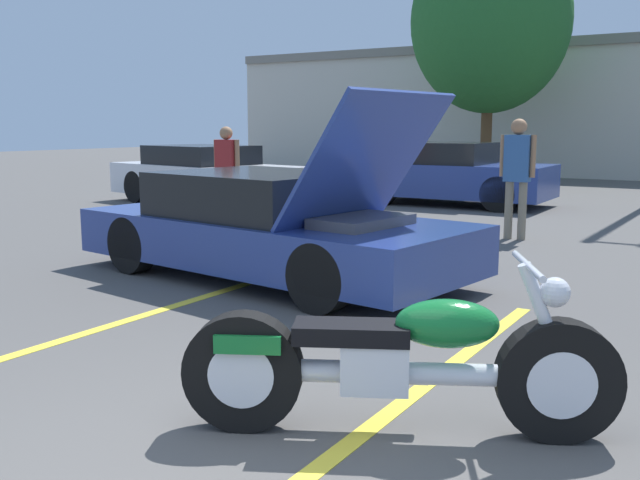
% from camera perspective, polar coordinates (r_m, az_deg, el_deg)
% --- Properties ---
extents(parking_stripe_foreground, '(0.12, 4.91, 0.01)m').
position_cam_1_polar(parking_stripe_foreground, '(6.20, -17.06, -6.75)').
color(parking_stripe_foreground, yellow).
rests_on(parking_stripe_foreground, ground).
extents(parking_stripe_middle, '(0.12, 4.91, 0.01)m').
position_cam_1_polar(parking_stripe_middle, '(4.58, 7.51, -12.12)').
color(parking_stripe_middle, yellow).
rests_on(parking_stripe_middle, ground).
extents(tree_background, '(4.52, 4.52, 7.21)m').
position_cam_1_polar(tree_background, '(21.80, 13.47, 16.65)').
color(tree_background, brown).
rests_on(tree_background, ground).
extents(motorcycle, '(2.17, 1.21, 0.96)m').
position_cam_1_polar(motorcycle, '(3.90, 6.25, -9.74)').
color(motorcycle, black).
rests_on(motorcycle, ground).
extents(show_car_hood_open, '(4.71, 2.51, 1.98)m').
position_cam_1_polar(show_car_hood_open, '(7.81, -3.87, 1.07)').
color(show_car_hood_open, navy).
rests_on(show_car_hood_open, ground).
extents(parked_car_mid_left_row, '(4.05, 1.87, 1.31)m').
position_cam_1_polar(parked_car_mid_left_row, '(15.40, 10.44, 5.15)').
color(parked_car_mid_left_row, navy).
rests_on(parked_car_mid_left_row, ground).
extents(parked_car_left_row, '(4.89, 2.67, 1.25)m').
position_cam_1_polar(parked_car_left_row, '(15.40, -9.11, 5.10)').
color(parked_car_left_row, silver).
rests_on(parked_car_left_row, ground).
extents(spectator_near_motorcycle, '(0.52, 0.23, 1.76)m').
position_cam_1_polar(spectator_near_motorcycle, '(10.80, 15.50, 5.58)').
color(spectator_near_motorcycle, gray).
rests_on(spectator_near_motorcycle, ground).
extents(spectator_by_show_car, '(0.52, 0.21, 1.63)m').
position_cam_1_polar(spectator_by_show_car, '(12.25, 4.02, 5.87)').
color(spectator_by_show_car, '#333338').
rests_on(spectator_by_show_car, ground).
extents(spectator_midground, '(0.52, 0.22, 1.65)m').
position_cam_1_polar(spectator_midground, '(12.04, -7.46, 5.80)').
color(spectator_midground, gray).
rests_on(spectator_midground, ground).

